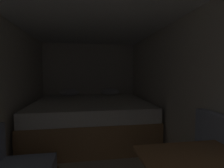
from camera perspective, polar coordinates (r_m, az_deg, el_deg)
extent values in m
cube|color=beige|center=(4.52, -7.58, 0.17)|extent=(2.48, 0.05, 2.09)
cube|color=beige|center=(2.55, 22.14, -3.09)|extent=(0.05, 4.63, 2.09)
cube|color=white|center=(2.30, -6.53, 23.48)|extent=(2.48, 4.63, 0.05)
cube|color=#9E7247|center=(3.62, -7.11, -13.45)|extent=(2.26, 1.96, 0.52)
cube|color=white|center=(3.52, -7.16, -7.53)|extent=(2.22, 1.92, 0.24)
ellipsoid|color=white|center=(4.28, -14.30, -2.79)|extent=(0.47, 0.31, 0.17)
ellipsoid|color=white|center=(4.30, -0.69, -2.63)|extent=(0.47, 0.31, 0.17)
cube|color=brown|center=(1.43, 27.57, -22.53)|extent=(0.79, 0.61, 0.02)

